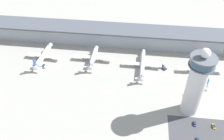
# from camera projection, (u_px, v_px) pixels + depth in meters

# --- Properties ---
(ground_plane) EXTENTS (1000.00, 1000.00, 0.00)m
(ground_plane) POSITION_uv_depth(u_px,v_px,m) (109.00, 90.00, 206.07)
(ground_plane) COLOR #9E9B93
(terminal_building) EXTENTS (276.83, 25.00, 16.40)m
(terminal_building) POSITION_uv_depth(u_px,v_px,m) (117.00, 35.00, 253.42)
(terminal_building) COLOR #9399A3
(terminal_building) RESTS_ON ground
(control_tower) EXTENTS (17.52, 17.52, 56.92)m
(control_tower) POSITION_uv_depth(u_px,v_px,m) (196.00, 83.00, 171.78)
(control_tower) COLOR silver
(control_tower) RESTS_ON ground
(airplane_gate_alpha) EXTENTS (32.89, 38.10, 13.34)m
(airplane_gate_alpha) POSITION_uv_depth(u_px,v_px,m) (43.00, 56.00, 234.42)
(airplane_gate_alpha) COLOR white
(airplane_gate_alpha) RESTS_ON ground
(airplane_gate_bravo) EXTENTS (37.14, 32.41, 13.57)m
(airplane_gate_bravo) POSITION_uv_depth(u_px,v_px,m) (93.00, 57.00, 232.29)
(airplane_gate_bravo) COLOR silver
(airplane_gate_bravo) RESTS_ON ground
(airplane_gate_charlie) EXTENTS (34.89, 41.90, 11.83)m
(airplane_gate_charlie) POSITION_uv_depth(u_px,v_px,m) (142.00, 64.00, 225.16)
(airplane_gate_charlie) COLOR white
(airplane_gate_charlie) RESTS_ON ground
(airplane_gate_delta) EXTENTS (39.91, 42.90, 11.38)m
(airplane_gate_delta) POSITION_uv_depth(u_px,v_px,m) (201.00, 69.00, 219.63)
(airplane_gate_delta) COLOR white
(airplane_gate_delta) RESTS_ON ground
(service_truck_catering) EXTENTS (6.42, 8.29, 2.94)m
(service_truck_catering) POSITION_uv_depth(u_px,v_px,m) (188.00, 96.00, 199.14)
(service_truck_catering) COLOR black
(service_truck_catering) RESTS_ON ground
(service_truck_fuel) EXTENTS (7.41, 7.97, 2.76)m
(service_truck_fuel) POSITION_uv_depth(u_px,v_px,m) (163.00, 67.00, 226.78)
(service_truck_fuel) COLOR black
(service_truck_fuel) RESTS_ON ground
(service_truck_baggage) EXTENTS (6.89, 3.69, 2.98)m
(service_truck_baggage) POSITION_uv_depth(u_px,v_px,m) (43.00, 66.00, 227.41)
(service_truck_baggage) COLOR black
(service_truck_baggage) RESTS_ON ground
(car_black_suv) EXTENTS (1.80, 4.16, 1.45)m
(car_black_suv) POSITION_uv_depth(u_px,v_px,m) (198.00, 140.00, 168.81)
(car_black_suv) COLOR black
(car_black_suv) RESTS_ON ground
(car_grey_coupe) EXTENTS (1.91, 4.39, 1.40)m
(car_grey_coupe) POSITION_uv_depth(u_px,v_px,m) (214.00, 126.00, 177.49)
(car_grey_coupe) COLOR black
(car_grey_coupe) RESTS_ON ground
(car_green_van) EXTENTS (1.99, 4.73, 1.51)m
(car_green_van) POSITION_uv_depth(u_px,v_px,m) (195.00, 124.00, 179.24)
(car_green_van) COLOR black
(car_green_van) RESTS_ON ground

